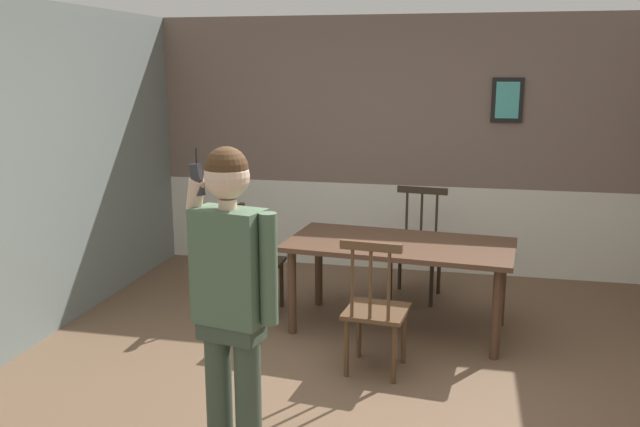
% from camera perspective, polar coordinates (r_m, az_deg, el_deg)
% --- Properties ---
extents(ground_plane, '(6.25, 6.25, 0.00)m').
position_cam_1_polar(ground_plane, '(4.69, 3.17, -14.65)').
color(ground_plane, brown).
extents(room_back_partition, '(5.28, 0.17, 2.63)m').
position_cam_1_polar(room_back_partition, '(7.05, 7.03, 5.33)').
color(room_back_partition, '#756056').
rests_on(room_back_partition, ground_plane).
extents(dining_table, '(1.88, 1.07, 0.74)m').
position_cam_1_polar(dining_table, '(5.46, 6.76, -3.31)').
color(dining_table, '#4C3323').
rests_on(dining_table, ground_plane).
extents(chair_near_window, '(0.53, 0.53, 1.02)m').
position_cam_1_polar(chair_near_window, '(6.30, 8.23, -2.78)').
color(chair_near_window, '#2D2319').
rests_on(chair_near_window, ground_plane).
extents(chair_by_doorway, '(0.42, 0.42, 0.94)m').
position_cam_1_polar(chair_by_doorway, '(5.88, -5.70, -4.05)').
color(chair_by_doorway, '#2D2319').
rests_on(chair_by_doorway, ground_plane).
extents(chair_at_table_head, '(0.46, 0.46, 1.00)m').
position_cam_1_polar(chair_at_table_head, '(4.74, 4.71, -8.10)').
color(chair_at_table_head, '#513823').
rests_on(chair_at_table_head, ground_plane).
extents(person_figure, '(0.52, 0.27, 1.75)m').
position_cam_1_polar(person_figure, '(3.47, -7.54, -6.59)').
color(person_figure, '#3A493A').
rests_on(person_figure, ground_plane).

